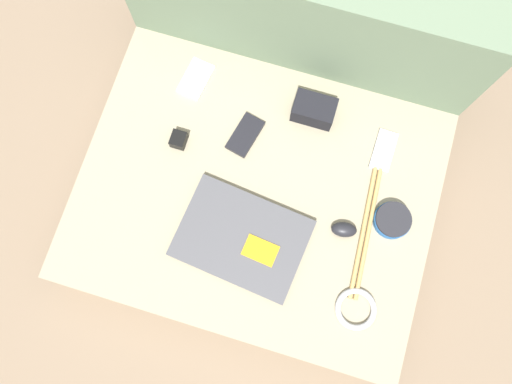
% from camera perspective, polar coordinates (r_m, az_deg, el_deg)
% --- Properties ---
extents(ground_plane, '(8.00, 8.00, 0.00)m').
position_cam_1_polar(ground_plane, '(1.55, 0.00, -1.43)').
color(ground_plane, '#7A6651').
extents(couch_seat, '(0.99, 0.78, 0.16)m').
position_cam_1_polar(couch_seat, '(1.47, 0.00, -0.84)').
color(couch_seat, gray).
rests_on(couch_seat, ground_plane).
extents(couch_backrest, '(0.99, 0.20, 0.51)m').
position_cam_1_polar(couch_backrest, '(1.49, 5.77, 18.63)').
color(couch_backrest, '#60755B').
rests_on(couch_backrest, ground_plane).
extents(laptop, '(0.36, 0.28, 0.03)m').
position_cam_1_polar(laptop, '(1.36, -1.59, -5.32)').
color(laptop, '#47474C').
rests_on(laptop, couch_seat).
extents(computer_mouse, '(0.08, 0.05, 0.03)m').
position_cam_1_polar(computer_mouse, '(1.38, 10.03, -4.24)').
color(computer_mouse, black).
rests_on(computer_mouse, couch_seat).
extents(speaker_puck, '(0.10, 0.10, 0.03)m').
position_cam_1_polar(speaker_puck, '(1.41, 15.33, -3.12)').
color(speaker_puck, '#1E569E').
rests_on(speaker_puck, couch_seat).
extents(phone_silver, '(0.09, 0.13, 0.01)m').
position_cam_1_polar(phone_silver, '(1.51, -6.89, 12.72)').
color(phone_silver, silver).
rests_on(phone_silver, couch_seat).
extents(phone_black, '(0.09, 0.13, 0.01)m').
position_cam_1_polar(phone_black, '(1.43, -1.24, 6.53)').
color(phone_black, black).
rests_on(phone_black, couch_seat).
extents(phone_small, '(0.06, 0.12, 0.01)m').
position_cam_1_polar(phone_small, '(1.47, 14.39, 4.60)').
color(phone_small, '#B7B7BC').
rests_on(phone_small, couch_seat).
extents(camera_pouch, '(0.12, 0.08, 0.07)m').
position_cam_1_polar(camera_pouch, '(1.44, 6.63, 9.31)').
color(camera_pouch, black).
rests_on(camera_pouch, couch_seat).
extents(charger_brick, '(0.04, 0.05, 0.04)m').
position_cam_1_polar(charger_brick, '(1.43, -8.83, 5.92)').
color(charger_brick, black).
rests_on(charger_brick, couch_seat).
extents(cable_coil, '(0.11, 0.11, 0.02)m').
position_cam_1_polar(cable_coil, '(1.38, 11.35, -12.98)').
color(cable_coil, '#B2B2B7').
rests_on(cable_coil, couch_seat).
extents(drumstick_pair, '(0.05, 0.37, 0.01)m').
position_cam_1_polar(drumstick_pair, '(1.40, 12.42, -4.47)').
color(drumstick_pair, tan).
rests_on(drumstick_pair, couch_seat).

